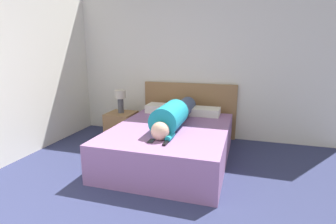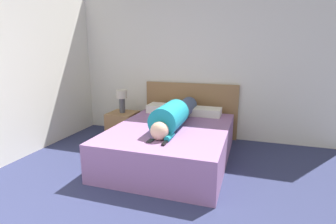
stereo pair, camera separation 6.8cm
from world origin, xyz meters
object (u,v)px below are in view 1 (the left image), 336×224
(cell_phone, at_px, (151,141))
(tv_remote, at_px, (166,143))
(person_lying, at_px, (174,115))
(pillow_near_headboard, at_px, (163,108))
(table_lamp, at_px, (120,98))
(pillow_second, at_px, (204,112))
(nightstand, at_px, (122,125))
(bed, at_px, (171,143))

(cell_phone, bearing_deg, tv_remote, -10.99)
(person_lying, xyz_separation_m, pillow_near_headboard, (-0.41, 0.74, -0.09))
(person_lying, bearing_deg, table_lamp, 151.51)
(table_lamp, height_order, cell_phone, table_lamp)
(table_lamp, bearing_deg, tv_remote, -47.52)
(pillow_second, bearing_deg, cell_phone, -105.01)
(table_lamp, bearing_deg, nightstand, -63.43)
(nightstand, bearing_deg, bed, -31.56)
(pillow_second, xyz_separation_m, tv_remote, (-0.20, -1.50, -0.05))
(nightstand, xyz_separation_m, person_lying, (1.17, -0.63, 0.43))
(table_lamp, height_order, tv_remote, table_lamp)
(pillow_near_headboard, distance_m, tv_remote, 1.59)
(nightstand, distance_m, pillow_second, 1.52)
(tv_remote, relative_size, cell_phone, 1.15)
(table_lamp, distance_m, cell_phone, 1.75)
(pillow_second, height_order, tv_remote, pillow_second)
(pillow_near_headboard, xyz_separation_m, tv_remote, (0.52, -1.50, -0.06))
(nightstand, height_order, pillow_second, pillow_second)
(bed, bearing_deg, pillow_second, 67.48)
(bed, relative_size, tv_remote, 13.67)
(table_lamp, bearing_deg, bed, -31.56)
(table_lamp, xyz_separation_m, cell_phone, (1.08, -1.36, -0.22))
(bed, bearing_deg, person_lying, 67.41)
(pillow_second, distance_m, tv_remote, 1.52)
(person_lying, distance_m, pillow_second, 0.81)
(person_lying, bearing_deg, tv_remote, -81.97)
(bed, distance_m, cell_phone, 0.71)
(person_lying, bearing_deg, nightstand, 151.51)
(bed, xyz_separation_m, nightstand, (-1.14, 0.70, -0.02))
(table_lamp, distance_m, person_lying, 1.33)
(nightstand, bearing_deg, pillow_second, 4.20)
(table_lamp, relative_size, pillow_second, 0.79)
(nightstand, xyz_separation_m, pillow_near_headboard, (0.76, 0.11, 0.34))
(person_lying, xyz_separation_m, tv_remote, (0.11, -0.76, -0.15))
(bed, distance_m, table_lamp, 1.42)
(bed, bearing_deg, table_lamp, 148.44)
(bed, xyz_separation_m, person_lying, (0.03, 0.07, 0.41))
(pillow_near_headboard, height_order, cell_phone, pillow_near_headboard)
(person_lying, distance_m, tv_remote, 0.78)
(person_lying, bearing_deg, pillow_second, 67.49)
(table_lamp, xyz_separation_m, pillow_near_headboard, (0.76, 0.11, -0.16))
(bed, bearing_deg, tv_remote, -78.98)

